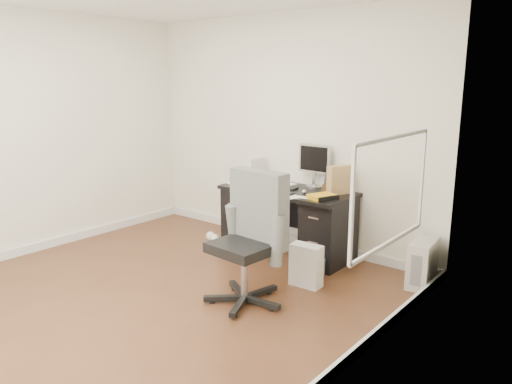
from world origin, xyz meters
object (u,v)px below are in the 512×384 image
lcd_monitor (315,166)px  office_chair (244,240)px  wicker_basket (242,223)px  keyboard (281,187)px  pc_tower (422,263)px  desk (287,219)px

lcd_monitor → office_chair: bearing=-79.7°
wicker_basket → lcd_monitor: bearing=9.1°
lcd_monitor → keyboard: lcd_monitor is taller
office_chair → pc_tower: bearing=56.3°
desk → keyboard: size_ratio=3.95×
keyboard → wicker_basket: keyboard is taller
keyboard → pc_tower: (1.64, 0.08, -0.54)m
desk → keyboard: keyboard is taller
pc_tower → wicker_basket: size_ratio=1.17×
desk → office_chair: office_chair is taller
pc_tower → wicker_basket: bearing=173.0°
office_chair → lcd_monitor: bearing=104.8°
keyboard → pc_tower: bearing=-2.7°
pc_tower → desk: bearing=176.5°
keyboard → office_chair: (0.56, -1.30, -0.17)m
desk → pc_tower: 1.56m
desk → keyboard: (-0.09, -0.01, 0.36)m
pc_tower → office_chair: bearing=-134.3°
lcd_monitor → keyboard: bearing=-135.6°
desk → office_chair: (0.47, -1.31, 0.19)m
keyboard → office_chair: bearing=-72.3°
keyboard → office_chair: 1.43m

